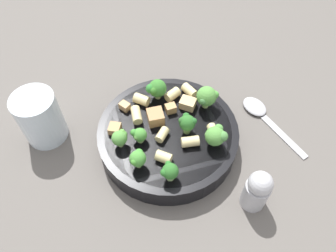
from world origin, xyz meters
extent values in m
plane|color=#5B5651|center=(0.00, 0.00, 0.00)|extent=(2.00, 2.00, 0.00)
cylinder|color=black|center=(0.00, 0.00, 0.02)|extent=(0.23, 0.23, 0.04)
cylinder|color=beige|center=(0.00, 0.00, 0.04)|extent=(0.21, 0.21, 0.01)
torus|color=black|center=(0.00, 0.00, 0.04)|extent=(0.23, 0.23, 0.00)
cylinder|color=#9EC175|center=(0.01, -0.09, 0.04)|extent=(0.01, 0.01, 0.01)
sphere|color=#2D6B28|center=(0.01, -0.09, 0.06)|extent=(0.02, 0.02, 0.02)
sphere|color=#2A6F29|center=(0.01, -0.08, 0.06)|extent=(0.01, 0.01, 0.01)
sphere|color=#2B6B28|center=(0.01, -0.09, 0.06)|extent=(0.01, 0.01, 0.01)
sphere|color=#2C6A2A|center=(0.01, -0.09, 0.06)|extent=(0.01, 0.01, 0.01)
cylinder|color=#84AD60|center=(0.07, -0.02, 0.04)|extent=(0.01, 0.01, 0.01)
sphere|color=#569942|center=(0.07, -0.02, 0.06)|extent=(0.03, 0.03, 0.03)
sphere|color=#4E8B44|center=(0.09, -0.02, 0.07)|extent=(0.02, 0.02, 0.02)
sphere|color=#50883D|center=(0.06, -0.02, 0.06)|extent=(0.01, 0.01, 0.01)
sphere|color=#539642|center=(0.08, -0.01, 0.07)|extent=(0.01, 0.01, 0.01)
cylinder|color=#9EC175|center=(-0.03, 0.07, 0.04)|extent=(0.01, 0.01, 0.01)
sphere|color=#387A2D|center=(-0.03, 0.07, 0.06)|extent=(0.03, 0.03, 0.03)
sphere|color=#367527|center=(-0.03, 0.06, 0.07)|extent=(0.01, 0.01, 0.01)
sphere|color=#2F7B30|center=(-0.04, 0.06, 0.06)|extent=(0.02, 0.02, 0.02)
cylinder|color=#93B766|center=(-0.04, -0.07, 0.04)|extent=(0.01, 0.01, 0.01)
sphere|color=#478E38|center=(-0.04, -0.07, 0.06)|extent=(0.02, 0.02, 0.02)
sphere|color=green|center=(-0.04, -0.06, 0.06)|extent=(0.01, 0.01, 0.01)
sphere|color=#448D31|center=(-0.04, -0.08, 0.06)|extent=(0.01, 0.01, 0.01)
cylinder|color=#9EC175|center=(-0.07, -0.04, 0.04)|extent=(0.01, 0.01, 0.01)
sphere|color=#569942|center=(-0.07, -0.04, 0.06)|extent=(0.02, 0.02, 0.02)
sphere|color=#5A9A3F|center=(-0.07, -0.03, 0.06)|extent=(0.01, 0.01, 0.01)
sphere|color=#559E3B|center=(-0.07, -0.03, 0.06)|extent=(0.01, 0.01, 0.01)
cylinder|color=#9EC175|center=(-0.04, -0.03, 0.04)|extent=(0.01, 0.01, 0.01)
sphere|color=#478E38|center=(-0.04, -0.03, 0.05)|extent=(0.02, 0.02, 0.02)
sphere|color=#458D31|center=(-0.05, -0.03, 0.06)|extent=(0.01, 0.01, 0.01)
sphere|color=#3E8835|center=(-0.05, -0.03, 0.06)|extent=(0.01, 0.01, 0.01)
sphere|color=#4A7E35|center=(-0.04, -0.03, 0.06)|extent=(0.01, 0.01, 0.01)
cylinder|color=#84AD60|center=(0.03, 0.00, 0.05)|extent=(0.01, 0.01, 0.01)
sphere|color=#2D6B28|center=(0.03, 0.00, 0.06)|extent=(0.03, 0.03, 0.03)
sphere|color=#276128|center=(0.04, 0.00, 0.07)|extent=(0.01, 0.01, 0.01)
sphere|color=#2B5B27|center=(0.02, 0.00, 0.07)|extent=(0.01, 0.01, 0.01)
sphere|color=#296928|center=(0.03, 0.01, 0.07)|extent=(0.01, 0.01, 0.01)
cylinder|color=#93B766|center=(0.06, 0.06, 0.05)|extent=(0.01, 0.01, 0.01)
sphere|color=#569942|center=(0.06, 0.06, 0.06)|extent=(0.03, 0.03, 0.03)
sphere|color=#4A963A|center=(0.07, 0.06, 0.07)|extent=(0.01, 0.01, 0.01)
sphere|color=#548639|center=(0.07, 0.06, 0.07)|extent=(0.01, 0.01, 0.01)
sphere|color=#4A8344|center=(0.05, 0.04, 0.07)|extent=(0.01, 0.01, 0.01)
cylinder|color=beige|center=(0.00, -0.06, 0.05)|extent=(0.03, 0.02, 0.02)
cylinder|color=beige|center=(0.07, 0.00, 0.05)|extent=(0.02, 0.03, 0.01)
cylinder|color=beige|center=(-0.01, -0.02, 0.05)|extent=(0.02, 0.03, 0.01)
cylinder|color=beige|center=(-0.05, 0.05, 0.05)|extent=(0.03, 0.02, 0.02)
cylinder|color=beige|center=(0.04, -0.02, 0.05)|extent=(0.03, 0.02, 0.02)
cylinder|color=beige|center=(0.03, 0.08, 0.05)|extent=(0.03, 0.03, 0.02)
cylinder|color=beige|center=(-0.05, 0.02, 0.05)|extent=(0.02, 0.03, 0.02)
cylinder|color=beige|center=(0.00, 0.07, 0.05)|extent=(0.03, 0.03, 0.02)
cube|color=tan|center=(0.03, 0.05, 0.05)|extent=(0.03, 0.03, 0.02)
cube|color=tan|center=(-0.08, -0.01, 0.04)|extent=(0.02, 0.02, 0.01)
cube|color=tan|center=(0.00, 0.04, 0.05)|extent=(0.02, 0.02, 0.01)
cube|color=tan|center=(-0.08, 0.04, 0.04)|extent=(0.02, 0.02, 0.01)
cube|color=#A87A4C|center=(-0.02, 0.02, 0.05)|extent=(0.03, 0.03, 0.02)
cylinder|color=silver|center=(-0.21, -0.01, 0.05)|extent=(0.07, 0.07, 0.09)
cylinder|color=silver|center=(-0.21, -0.01, 0.02)|extent=(0.06, 0.06, 0.04)
cylinder|color=#B2B2B7|center=(0.14, -0.09, 0.03)|extent=(0.04, 0.04, 0.05)
sphere|color=#B7B7BC|center=(0.14, -0.09, 0.06)|extent=(0.04, 0.04, 0.04)
cube|color=#B2B2B7|center=(0.20, 0.03, 0.00)|extent=(0.07, 0.09, 0.01)
ellipsoid|color=#B2B2B7|center=(0.15, 0.09, 0.01)|extent=(0.06, 0.06, 0.01)
camera|label=1|loc=(0.03, -0.31, 0.47)|focal=35.00mm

